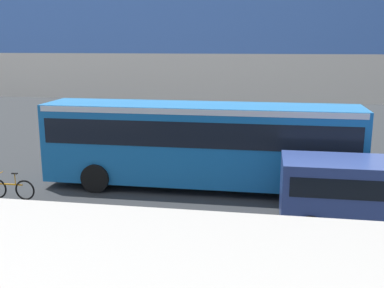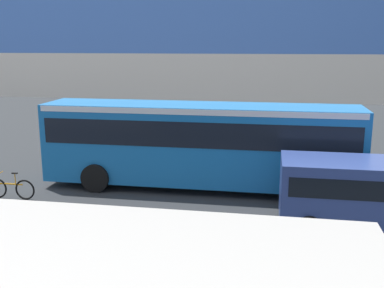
% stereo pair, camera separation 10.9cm
% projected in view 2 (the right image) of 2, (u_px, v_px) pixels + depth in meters
% --- Properties ---
extents(ground, '(80.00, 80.00, 0.00)m').
position_uv_depth(ground, '(236.00, 179.00, 18.12)').
color(ground, '#2D3033').
extents(city_bus, '(11.54, 2.85, 3.15)m').
position_uv_depth(city_bus, '(201.00, 138.00, 16.76)').
color(city_bus, '#196BB7').
rests_on(city_bus, ground).
extents(parked_van, '(4.80, 2.17, 2.05)m').
position_uv_depth(parked_van, '(365.00, 190.00, 12.98)').
color(parked_van, '#33478C').
rests_on(parked_van, ground).
extents(bicycle_orange, '(1.77, 0.44, 0.96)m').
position_uv_depth(bicycle_orange, '(11.00, 189.00, 15.71)').
color(bicycle_orange, black).
rests_on(bicycle_orange, ground).
extents(lane_dash_leftmost, '(2.00, 0.20, 0.01)m').
position_uv_depth(lane_dash_leftmost, '(376.00, 165.00, 20.16)').
color(lane_dash_leftmost, silver).
rests_on(lane_dash_leftmost, ground).
extents(lane_dash_left, '(2.00, 0.20, 0.01)m').
position_uv_depth(lane_dash_left, '(285.00, 161.00, 20.83)').
color(lane_dash_left, silver).
rests_on(lane_dash_left, ground).
extents(lane_dash_centre, '(2.00, 0.20, 0.01)m').
position_uv_depth(lane_dash_centre, '(199.00, 157.00, 21.50)').
color(lane_dash_centre, silver).
rests_on(lane_dash_centre, ground).
extents(lane_dash_right, '(2.00, 0.20, 0.01)m').
position_uv_depth(lane_dash_right, '(119.00, 154.00, 22.17)').
color(lane_dash_right, silver).
rests_on(lane_dash_right, ground).
extents(pedestrian_overpass, '(27.19, 2.60, 6.31)m').
position_uv_depth(pedestrian_overpass, '(180.00, 95.00, 6.22)').
color(pedestrian_overpass, '#B2ADA5').
rests_on(pedestrian_overpass, ground).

